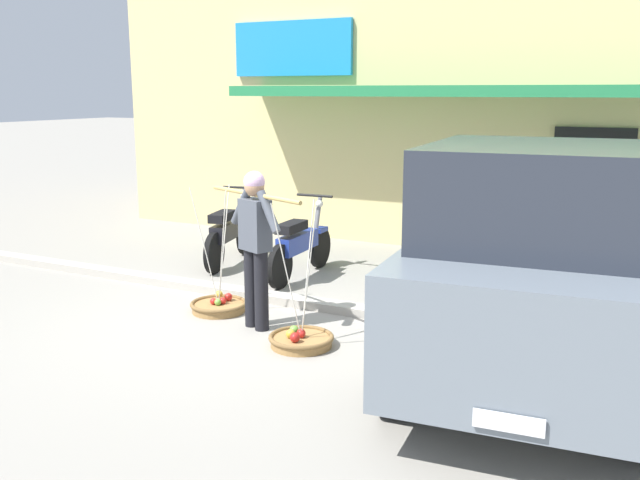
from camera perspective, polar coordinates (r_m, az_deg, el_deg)
ground_plane at (r=7.87m, az=-4.91°, el=-6.57°), size 90.00×90.00×0.00m
sidewalk_curb at (r=8.43m, az=-2.39°, el=-4.91°), size 20.00×0.24×0.10m
fruit_vendor at (r=7.40m, az=-5.27°, el=0.06°), size 1.41×0.60×1.70m
fruit_basket_left_side at (r=7.08m, az=-1.56°, el=-8.05°), size 0.66×0.66×1.45m
fruit_basket_right_side at (r=8.23m, az=-8.22°, el=-5.26°), size 0.66×0.66×1.45m
motorcycle_nearest_shop at (r=10.38m, az=-7.37°, el=0.53°), size 0.60×1.79×1.09m
motorcycle_second_in_row at (r=9.51m, az=-1.65°, el=-0.44°), size 0.54×1.82×1.09m
parked_truck at (r=6.55m, az=17.80°, el=-1.57°), size 2.47×4.85×2.10m
storefront_building at (r=13.52m, az=14.30°, el=9.96°), size 13.00×6.00×4.20m
wooden_crate at (r=9.03m, az=12.51°, el=-3.32°), size 0.44×0.36×0.32m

